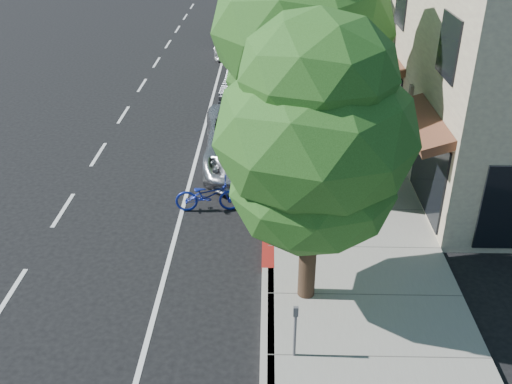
{
  "coord_description": "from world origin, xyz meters",
  "views": [
    {
      "loc": [
        -0.04,
        -12.71,
        8.72
      ],
      "look_at": [
        -0.34,
        0.8,
        1.35
      ],
      "focal_mm": 40.0,
      "sensor_mm": 36.0,
      "label": 1
    }
  ],
  "objects_px": {
    "white_pickup": "(236,38)",
    "cyclist": "(246,168)",
    "bicycle": "(208,195)",
    "dark_sedan": "(249,80)",
    "dark_suv_far": "(234,27)",
    "street_tree_0": "(314,138)",
    "silver_suv": "(245,140)",
    "pedestrian": "(298,77)",
    "street_tree_1": "(301,32)",
    "street_tree_2": "(294,8)"
  },
  "relations": [
    {
      "from": "dark_suv_far",
      "to": "pedestrian",
      "type": "xyz_separation_m",
      "value": [
        3.49,
        -10.8,
        0.16
      ]
    },
    {
      "from": "street_tree_1",
      "to": "silver_suv",
      "type": "height_order",
      "value": "street_tree_1"
    },
    {
      "from": "bicycle",
      "to": "dark_sedan",
      "type": "height_order",
      "value": "dark_sedan"
    },
    {
      "from": "cyclist",
      "to": "bicycle",
      "type": "xyz_separation_m",
      "value": [
        -1.1,
        -0.9,
        -0.47
      ]
    },
    {
      "from": "street_tree_0",
      "to": "pedestrian",
      "type": "bearing_deg",
      "value": 88.43
    },
    {
      "from": "street_tree_0",
      "to": "dark_suv_far",
      "type": "distance_m",
      "value": 25.5
    },
    {
      "from": "bicycle",
      "to": "dark_sedan",
      "type": "distance_m",
      "value": 10.34
    },
    {
      "from": "dark_sedan",
      "to": "bicycle",
      "type": "bearing_deg",
      "value": -86.98
    },
    {
      "from": "street_tree_2",
      "to": "silver_suv",
      "type": "bearing_deg",
      "value": -110.95
    },
    {
      "from": "street_tree_2",
      "to": "silver_suv",
      "type": "relative_size",
      "value": 1.21
    },
    {
      "from": "dark_sedan",
      "to": "white_pickup",
      "type": "bearing_deg",
      "value": 105.09
    },
    {
      "from": "street_tree_1",
      "to": "pedestrian",
      "type": "height_order",
      "value": "street_tree_1"
    },
    {
      "from": "street_tree_0",
      "to": "dark_sedan",
      "type": "xyz_separation_m",
      "value": [
        -1.85,
        14.4,
        -3.32
      ]
    },
    {
      "from": "cyclist",
      "to": "pedestrian",
      "type": "distance_m",
      "value": 9.5
    },
    {
      "from": "street_tree_1",
      "to": "bicycle",
      "type": "xyz_separation_m",
      "value": [
        -2.7,
        -1.9,
        -4.39
      ]
    },
    {
      "from": "street_tree_0",
      "to": "street_tree_1",
      "type": "distance_m",
      "value": 6.05
    },
    {
      "from": "bicycle",
      "to": "dark_suv_far",
      "type": "bearing_deg",
      "value": -3.3
    },
    {
      "from": "dark_sedan",
      "to": "dark_suv_far",
      "type": "xyz_separation_m",
      "value": [
        -1.25,
        10.7,
        0.01
      ]
    },
    {
      "from": "street_tree_2",
      "to": "dark_sedan",
      "type": "bearing_deg",
      "value": 127.63
    },
    {
      "from": "silver_suv",
      "to": "cyclist",
      "type": "bearing_deg",
      "value": -90.6
    },
    {
      "from": "street_tree_2",
      "to": "street_tree_0",
      "type": "bearing_deg",
      "value": -90.0
    },
    {
      "from": "cyclist",
      "to": "dark_sedan",
      "type": "relative_size",
      "value": 0.39
    },
    {
      "from": "street_tree_0",
      "to": "cyclist",
      "type": "xyz_separation_m",
      "value": [
        -1.6,
        5.0,
        -3.16
      ]
    },
    {
      "from": "street_tree_1",
      "to": "white_pickup",
      "type": "bearing_deg",
      "value": 99.96
    },
    {
      "from": "street_tree_2",
      "to": "pedestrian",
      "type": "relative_size",
      "value": 4.39
    },
    {
      "from": "street_tree_2",
      "to": "dark_suv_far",
      "type": "height_order",
      "value": "street_tree_2"
    },
    {
      "from": "street_tree_0",
      "to": "white_pickup",
      "type": "height_order",
      "value": "street_tree_0"
    },
    {
      "from": "street_tree_0",
      "to": "bicycle",
      "type": "distance_m",
      "value": 6.1
    },
    {
      "from": "street_tree_0",
      "to": "dark_sedan",
      "type": "relative_size",
      "value": 1.35
    },
    {
      "from": "street_tree_2",
      "to": "pedestrian",
      "type": "xyz_separation_m",
      "value": [
        0.39,
        2.29,
        -3.46
      ]
    },
    {
      "from": "pedestrian",
      "to": "bicycle",
      "type": "bearing_deg",
      "value": 74.14
    },
    {
      "from": "street_tree_2",
      "to": "dark_sedan",
      "type": "relative_size",
      "value": 1.47
    },
    {
      "from": "street_tree_1",
      "to": "cyclist",
      "type": "height_order",
      "value": "street_tree_1"
    },
    {
      "from": "street_tree_2",
      "to": "pedestrian",
      "type": "distance_m",
      "value": 4.17
    },
    {
      "from": "silver_suv",
      "to": "pedestrian",
      "type": "height_order",
      "value": "pedestrian"
    },
    {
      "from": "street_tree_1",
      "to": "silver_suv",
      "type": "relative_size",
      "value": 1.33
    },
    {
      "from": "white_pickup",
      "to": "pedestrian",
      "type": "relative_size",
      "value": 3.14
    },
    {
      "from": "bicycle",
      "to": "pedestrian",
      "type": "relative_size",
      "value": 1.17
    },
    {
      "from": "dark_sedan",
      "to": "white_pickup",
      "type": "relative_size",
      "value": 0.95
    },
    {
      "from": "silver_suv",
      "to": "dark_sedan",
      "type": "bearing_deg",
      "value": 87.63
    },
    {
      "from": "bicycle",
      "to": "silver_suv",
      "type": "xyz_separation_m",
      "value": [
        0.98,
        3.4,
        0.33
      ]
    },
    {
      "from": "white_pickup",
      "to": "cyclist",
      "type": "bearing_deg",
      "value": -85.37
    },
    {
      "from": "street_tree_2",
      "to": "white_pickup",
      "type": "relative_size",
      "value": 1.39
    },
    {
      "from": "street_tree_1",
      "to": "dark_suv_far",
      "type": "relative_size",
      "value": 1.66
    },
    {
      "from": "bicycle",
      "to": "white_pickup",
      "type": "xyz_separation_m",
      "value": [
        -0.17,
        18.27,
        0.25
      ]
    },
    {
      "from": "street_tree_0",
      "to": "cyclist",
      "type": "relative_size",
      "value": 3.43
    },
    {
      "from": "street_tree_0",
      "to": "pedestrian",
      "type": "relative_size",
      "value": 4.02
    },
    {
      "from": "dark_suv_far",
      "to": "white_pickup",
      "type": "bearing_deg",
      "value": -83.11
    },
    {
      "from": "white_pickup",
      "to": "dark_suv_far",
      "type": "distance_m",
      "value": 2.74
    },
    {
      "from": "cyclist",
      "to": "street_tree_2",
      "type": "bearing_deg",
      "value": -9.42
    }
  ]
}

